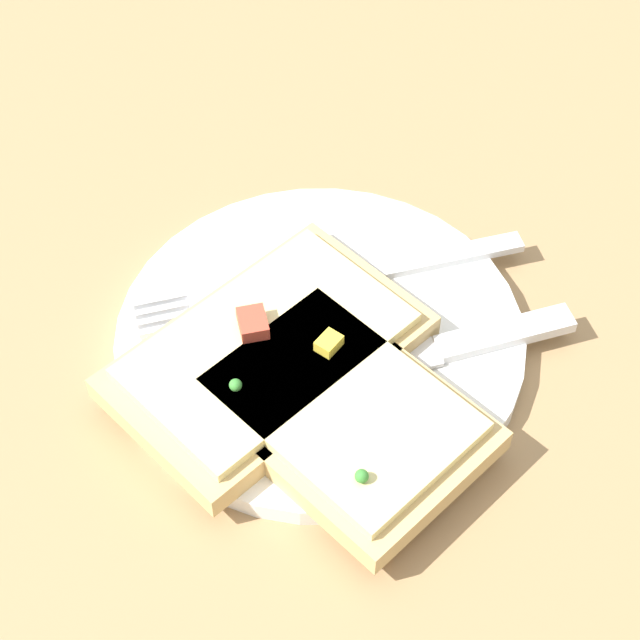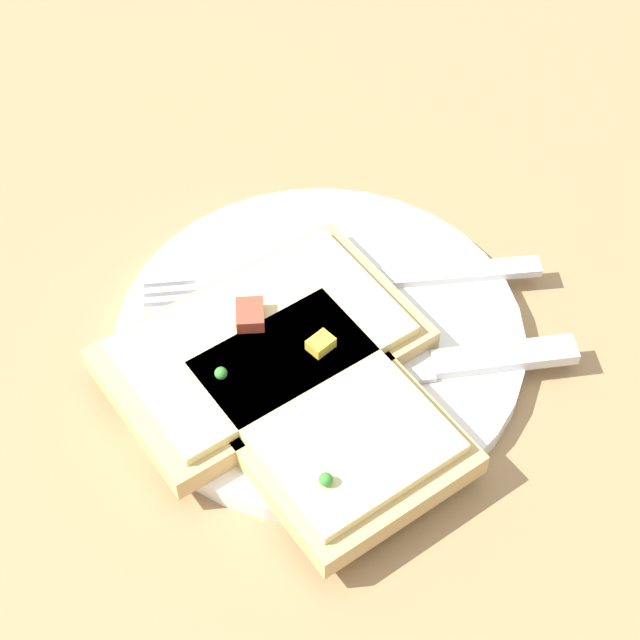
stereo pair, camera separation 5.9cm
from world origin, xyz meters
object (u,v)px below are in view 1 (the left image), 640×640
(fork, at_px, (312,284))
(knife, at_px, (423,355))
(pizza_slice_main, at_px, (268,353))
(pizza_slice_corner, at_px, (342,412))
(plate, at_px, (320,338))

(fork, height_order, knife, knife)
(knife, bearing_deg, pizza_slice_main, -14.40)
(knife, xyz_separation_m, pizza_slice_main, (-0.06, 0.06, 0.01))
(knife, height_order, pizza_slice_corner, pizza_slice_corner)
(plate, distance_m, knife, 0.06)
(pizza_slice_main, relative_size, pizza_slice_corner, 1.15)
(fork, height_order, pizza_slice_main, pizza_slice_main)
(plate, xyz_separation_m, pizza_slice_corner, (-0.04, -0.05, 0.02))
(plate, bearing_deg, pizza_slice_main, 167.45)
(knife, relative_size, pizza_slice_main, 1.05)
(knife, height_order, pizza_slice_main, pizza_slice_main)
(fork, relative_size, pizza_slice_main, 1.12)
(fork, bearing_deg, knife, 124.82)
(knife, bearing_deg, fork, -57.27)
(pizza_slice_corner, bearing_deg, plate, -34.06)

